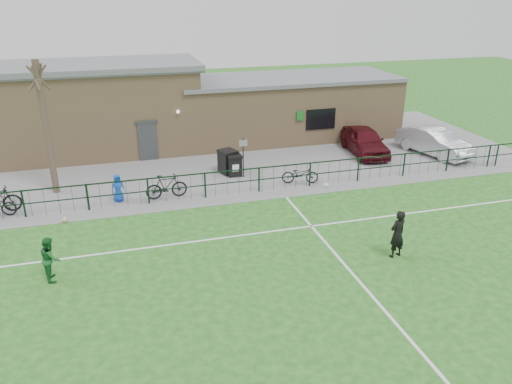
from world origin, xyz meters
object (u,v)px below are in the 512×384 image
object	(u,v)px
spectator_child	(118,188)
ball_ground	(65,220)
bare_tree	(46,129)
car_silver	(434,142)
wheelie_bin_right	(228,162)
wheelie_bin_left	(234,165)
bicycle_d	(166,186)
bicycle_e	(300,174)
sign_post	(243,158)
outfield_player	(50,258)
car_maroon	(365,141)

from	to	relation	value
spectator_child	ball_ground	size ratio (longest dim) A/B	5.27
bare_tree	car_silver	bearing A→B (deg)	0.26
wheelie_bin_right	ball_ground	bearing A→B (deg)	-172.15
car_silver	wheelie_bin_left	bearing A→B (deg)	165.45
bicycle_d	wheelie_bin_right	bearing A→B (deg)	-57.99
bicycle_e	car_silver	bearing A→B (deg)	-60.94
bicycle_e	wheelie_bin_left	bearing A→B (deg)	70.26
sign_post	outfield_player	distance (m)	11.02
bicycle_d	wheelie_bin_left	bearing A→B (deg)	-64.04
spectator_child	bicycle_d	bearing A→B (deg)	-22.88
car_maroon	bicycle_d	bearing A→B (deg)	-156.52
car_maroon	spectator_child	world-z (taller)	car_maroon
car_silver	spectator_child	size ratio (longest dim) A/B	3.62
wheelie_bin_left	bare_tree	bearing A→B (deg)	178.58
bare_tree	ball_ground	size ratio (longest dim) A/B	25.56
bare_tree	ball_ground	xyz separation A→B (m)	(0.57, -3.46, -2.88)
bare_tree	wheelie_bin_right	bearing A→B (deg)	2.17
sign_post	wheelie_bin_left	bearing A→B (deg)	132.81
wheelie_bin_left	outfield_player	xyz separation A→B (m)	(-7.89, -7.68, 0.22)
outfield_player	bicycle_e	bearing A→B (deg)	-69.42
bare_tree	ball_ground	bearing A→B (deg)	-80.59
wheelie_bin_right	bicycle_d	xyz separation A→B (m)	(-3.35, -2.41, -0.00)
ball_ground	car_maroon	bearing A→B (deg)	16.79
wheelie_bin_right	spectator_child	world-z (taller)	spectator_child
car_maroon	car_silver	world-z (taller)	car_maroon
ball_ground	bicycle_e	bearing A→B (deg)	7.65
bicycle_e	ball_ground	distance (m)	10.72
bicycle_e	spectator_child	world-z (taller)	spectator_child
bare_tree	outfield_player	distance (m)	8.08
bicycle_d	bicycle_e	xyz separation A→B (m)	(6.36, 0.06, -0.10)
wheelie_bin_right	bicycle_d	size ratio (longest dim) A/B	0.61
bicycle_d	spectator_child	bearing A→B (deg)	80.19
sign_post	ball_ground	distance (m)	8.78
sign_post	ball_ground	xyz separation A→B (m)	(-8.21, -2.98, -0.90)
wheelie_bin_left	bicycle_d	distance (m)	4.11
car_silver	bare_tree	bearing A→B (deg)	164.94
spectator_child	ball_ground	world-z (taller)	spectator_child
wheelie_bin_right	bicycle_d	world-z (taller)	wheelie_bin_right
bare_tree	ball_ground	distance (m)	4.54
ball_ground	bare_tree	bearing A→B (deg)	99.41
wheelie_bin_left	wheelie_bin_right	size ratio (longest dim) A/B	0.89
outfield_player	sign_post	bearing A→B (deg)	-56.27
bicycle_d	spectator_child	distance (m)	2.09
bare_tree	outfield_player	world-z (taller)	bare_tree
bicycle_d	sign_post	bearing A→B (deg)	-71.41
spectator_child	outfield_player	xyz separation A→B (m)	(-2.24, -5.87, 0.10)
bicycle_d	ball_ground	xyz separation A→B (m)	(-4.26, -1.36, -0.46)
car_maroon	spectator_child	xyz separation A→B (m)	(-13.54, -3.16, -0.13)
wheelie_bin_right	car_maroon	bearing A→B (deg)	-11.65
wheelie_bin_right	outfield_player	size ratio (longest dim) A/B	0.76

